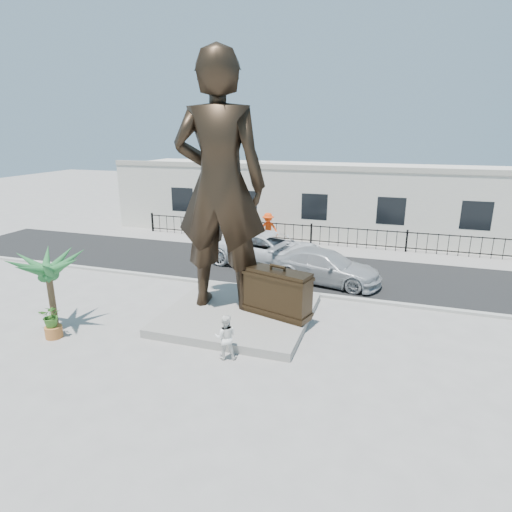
{
  "coord_description": "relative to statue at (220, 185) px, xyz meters",
  "views": [
    {
      "loc": [
        4.67,
        -12.27,
        6.76
      ],
      "look_at": [
        0.0,
        2.0,
        2.3
      ],
      "focal_mm": 30.0,
      "sensor_mm": 36.0,
      "label": 1
    }
  ],
  "objects": [
    {
      "name": "statue",
      "position": [
        0.0,
        0.0,
        0.0
      ],
      "size": [
        3.56,
        2.58,
        9.09
      ],
      "primitive_type": "imported",
      "rotation": [
        0.0,
        0.0,
        3.27
      ],
      "color": "black",
      "rests_on": "plinth"
    },
    {
      "name": "plinth",
      "position": [
        0.8,
        -0.34,
        -4.7
      ],
      "size": [
        5.2,
        5.2,
        0.3
      ],
      "primitive_type": "cube",
      "color": "gray",
      "rests_on": "ground"
    },
    {
      "name": "far_sidewalk",
      "position": [
        1.3,
        10.16,
        -4.84
      ],
      "size": [
        40.0,
        2.5,
        0.02
      ],
      "primitive_type": "cube",
      "color": "#9E9991",
      "rests_on": "ground"
    },
    {
      "name": "building",
      "position": [
        1.3,
        15.16,
        -2.65
      ],
      "size": [
        28.0,
        7.0,
        4.4
      ],
      "primitive_type": "cube",
      "color": "silver",
      "rests_on": "ground"
    },
    {
      "name": "shrub",
      "position": [
        -4.59,
        -3.79,
        -4.05
      ],
      "size": [
        0.89,
        0.84,
        0.78
      ],
      "primitive_type": "imported",
      "rotation": [
        0.0,
        0.0,
        0.4
      ],
      "color": "#3A7225",
      "rests_on": "planter"
    },
    {
      "name": "tourist",
      "position": [
        1.44,
        -3.26,
        -4.13
      ],
      "size": [
        0.83,
        0.74,
        1.43
      ],
      "primitive_type": "imported",
      "rotation": [
        0.0,
        0.0,
        3.47
      ],
      "color": "white",
      "rests_on": "ground"
    },
    {
      "name": "suitcase",
      "position": [
        2.27,
        -0.35,
        -3.69
      ],
      "size": [
        2.56,
        1.45,
        1.72
      ],
      "primitive_type": "cube",
      "rotation": [
        0.0,
        0.0,
        -0.29
      ],
      "color": "black",
      "rests_on": "plinth"
    },
    {
      "name": "street",
      "position": [
        1.3,
        6.16,
        -4.84
      ],
      "size": [
        40.0,
        7.0,
        0.01
      ],
      "primitive_type": "cube",
      "color": "black",
      "rests_on": "ground"
    },
    {
      "name": "worker",
      "position": [
        -1.17,
        10.04,
        -3.85
      ],
      "size": [
        1.31,
        0.81,
        1.95
      ],
      "primitive_type": "imported",
      "rotation": [
        0.0,
        0.0,
        0.07
      ],
      "color": "#F7410D",
      "rests_on": "far_sidewalk"
    },
    {
      "name": "fence",
      "position": [
        1.3,
        10.96,
        -4.25
      ],
      "size": [
        22.0,
        0.1,
        1.2
      ],
      "primitive_type": "cube",
      "color": "black",
      "rests_on": "ground"
    },
    {
      "name": "ground",
      "position": [
        1.3,
        -1.84,
        -4.85
      ],
      "size": [
        100.0,
        100.0,
        0.0
      ],
      "primitive_type": "plane",
      "color": "#9E9991",
      "rests_on": "ground"
    },
    {
      "name": "car_silver",
      "position": [
        3.21,
        4.5,
        -4.1
      ],
      "size": [
        5.38,
        2.98,
        1.48
      ],
      "primitive_type": "imported",
      "rotation": [
        0.0,
        0.0,
        1.38
      ],
      "color": "#A7A9AB",
      "rests_on": "street"
    },
    {
      "name": "car_white",
      "position": [
        0.1,
        6.02,
        -3.97
      ],
      "size": [
        6.68,
        4.11,
        1.73
      ],
      "primitive_type": "imported",
      "rotation": [
        0.0,
        0.0,
        1.36
      ],
      "color": "white",
      "rests_on": "street"
    },
    {
      "name": "curb",
      "position": [
        1.3,
        2.66,
        -4.79
      ],
      "size": [
        40.0,
        0.25,
        0.12
      ],
      "primitive_type": "cube",
      "color": "#A5A399",
      "rests_on": "ground"
    },
    {
      "name": "planter",
      "position": [
        -4.59,
        -3.79,
        -4.65
      ],
      "size": [
        0.56,
        0.56,
        0.4
      ],
      "primitive_type": "cylinder",
      "color": "#B0662E",
      "rests_on": "ground"
    },
    {
      "name": "palm_tree",
      "position": [
        -5.0,
        -3.27,
        -4.85
      ],
      "size": [
        1.8,
        1.8,
        3.2
      ],
      "primitive_type": null,
      "color": "#215C2C",
      "rests_on": "ground"
    }
  ]
}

